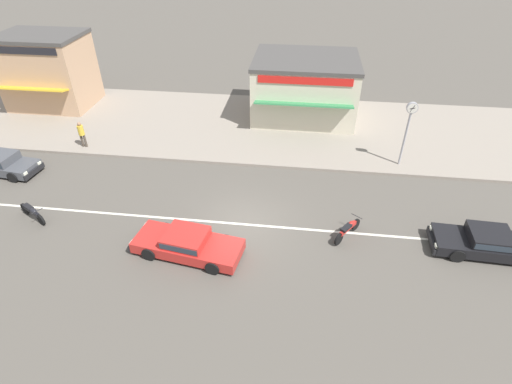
{
  "coord_description": "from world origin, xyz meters",
  "views": [
    {
      "loc": [
        2.37,
        -14.01,
        12.0
      ],
      "look_at": [
        0.43,
        1.52,
        0.8
      ],
      "focal_mm": 28.0,
      "sensor_mm": 36.0,
      "label": 1
    }
  ],
  "objects_px": {
    "hatchback_dark_grey_2": "(2,163)",
    "pedestrian_near_clock": "(81,133)",
    "sedan_red_3": "(187,243)",
    "street_clock": "(409,120)",
    "sedan_black_1": "(488,242)",
    "motorcycle_0": "(32,212)",
    "shopfront_corner_warung": "(305,87)",
    "shopfront_mid_block": "(48,70)",
    "motorcycle_1": "(348,229)"
  },
  "relations": [
    {
      "from": "sedan_black_1",
      "to": "motorcycle_1",
      "type": "relative_size",
      "value": 2.86
    },
    {
      "from": "hatchback_dark_grey_2",
      "to": "street_clock",
      "type": "bearing_deg",
      "value": 8.66
    },
    {
      "from": "sedan_black_1",
      "to": "pedestrian_near_clock",
      "type": "xyz_separation_m",
      "value": [
        -21.11,
        6.37,
        0.54
      ]
    },
    {
      "from": "hatchback_dark_grey_2",
      "to": "street_clock",
      "type": "height_order",
      "value": "street_clock"
    },
    {
      "from": "motorcycle_1",
      "to": "shopfront_corner_warung",
      "type": "distance_m",
      "value": 12.76
    },
    {
      "from": "hatchback_dark_grey_2",
      "to": "shopfront_mid_block",
      "type": "xyz_separation_m",
      "value": [
        -1.82,
        8.91,
        2.05
      ]
    },
    {
      "from": "motorcycle_1",
      "to": "shopfront_corner_warung",
      "type": "bearing_deg",
      "value": 100.7
    },
    {
      "from": "sedan_red_3",
      "to": "street_clock",
      "type": "relative_size",
      "value": 1.32
    },
    {
      "from": "hatchback_dark_grey_2",
      "to": "motorcycle_0",
      "type": "bearing_deg",
      "value": -42.95
    },
    {
      "from": "hatchback_dark_grey_2",
      "to": "motorcycle_1",
      "type": "height_order",
      "value": "hatchback_dark_grey_2"
    },
    {
      "from": "motorcycle_0",
      "to": "street_clock",
      "type": "height_order",
      "value": "street_clock"
    },
    {
      "from": "shopfront_corner_warung",
      "to": "sedan_black_1",
      "type": "bearing_deg",
      "value": -57.37
    },
    {
      "from": "hatchback_dark_grey_2",
      "to": "pedestrian_near_clock",
      "type": "distance_m",
      "value": 4.42
    },
    {
      "from": "hatchback_dark_grey_2",
      "to": "motorcycle_1",
      "type": "xyz_separation_m",
      "value": [
        18.53,
        -3.08,
        -0.16
      ]
    },
    {
      "from": "sedan_red_3",
      "to": "shopfront_corner_warung",
      "type": "height_order",
      "value": "shopfront_corner_warung"
    },
    {
      "from": "street_clock",
      "to": "shopfront_mid_block",
      "type": "relative_size",
      "value": 0.66
    },
    {
      "from": "motorcycle_1",
      "to": "shopfront_corner_warung",
      "type": "height_order",
      "value": "shopfront_corner_warung"
    },
    {
      "from": "pedestrian_near_clock",
      "to": "sedan_black_1",
      "type": "bearing_deg",
      "value": -16.79
    },
    {
      "from": "sedan_black_1",
      "to": "sedan_red_3",
      "type": "height_order",
      "value": "same"
    },
    {
      "from": "sedan_red_3",
      "to": "shopfront_corner_warung",
      "type": "distance_m",
      "value": 15.07
    },
    {
      "from": "hatchback_dark_grey_2",
      "to": "motorcycle_0",
      "type": "height_order",
      "value": "hatchback_dark_grey_2"
    },
    {
      "from": "sedan_black_1",
      "to": "street_clock",
      "type": "distance_m",
      "value": 7.48
    },
    {
      "from": "motorcycle_0",
      "to": "shopfront_corner_warung",
      "type": "xyz_separation_m",
      "value": [
        12.22,
        13.02,
        1.7
      ]
    },
    {
      "from": "sedan_red_3",
      "to": "motorcycle_1",
      "type": "height_order",
      "value": "sedan_red_3"
    },
    {
      "from": "sedan_red_3",
      "to": "motorcycle_1",
      "type": "xyz_separation_m",
      "value": [
        6.78,
        1.89,
        -0.11
      ]
    },
    {
      "from": "sedan_black_1",
      "to": "motorcycle_0",
      "type": "height_order",
      "value": "sedan_black_1"
    },
    {
      "from": "sedan_red_3",
      "to": "motorcycle_0",
      "type": "relative_size",
      "value": 2.76
    },
    {
      "from": "sedan_black_1",
      "to": "motorcycle_1",
      "type": "xyz_separation_m",
      "value": [
        -5.77,
        0.25,
        -0.11
      ]
    },
    {
      "from": "motorcycle_0",
      "to": "shopfront_mid_block",
      "type": "bearing_deg",
      "value": 114.64
    },
    {
      "from": "pedestrian_near_clock",
      "to": "shopfront_corner_warung",
      "type": "bearing_deg",
      "value": 25.9
    },
    {
      "from": "motorcycle_0",
      "to": "street_clock",
      "type": "distance_m",
      "value": 19.3
    },
    {
      "from": "sedan_red_3",
      "to": "shopfront_mid_block",
      "type": "relative_size",
      "value": 0.87
    },
    {
      "from": "sedan_black_1",
      "to": "shopfront_mid_block",
      "type": "relative_size",
      "value": 0.82
    },
    {
      "from": "shopfront_corner_warung",
      "to": "shopfront_mid_block",
      "type": "xyz_separation_m",
      "value": [
        -18.0,
        -0.42,
        0.51
      ]
    },
    {
      "from": "sedan_red_3",
      "to": "motorcycle_0",
      "type": "distance_m",
      "value": 7.9
    },
    {
      "from": "sedan_black_1",
      "to": "motorcycle_1",
      "type": "distance_m",
      "value": 5.77
    },
    {
      "from": "sedan_black_1",
      "to": "pedestrian_near_clock",
      "type": "bearing_deg",
      "value": 163.21
    },
    {
      "from": "motorcycle_0",
      "to": "shopfront_corner_warung",
      "type": "bearing_deg",
      "value": 46.8
    },
    {
      "from": "street_clock",
      "to": "shopfront_corner_warung",
      "type": "height_order",
      "value": "shopfront_corner_warung"
    },
    {
      "from": "hatchback_dark_grey_2",
      "to": "motorcycle_1",
      "type": "bearing_deg",
      "value": -9.45
    },
    {
      "from": "hatchback_dark_grey_2",
      "to": "sedan_red_3",
      "type": "bearing_deg",
      "value": -22.97
    },
    {
      "from": "sedan_black_1",
      "to": "street_clock",
      "type": "bearing_deg",
      "value": 110.71
    },
    {
      "from": "street_clock",
      "to": "sedan_black_1",
      "type": "bearing_deg",
      "value": -69.29
    },
    {
      "from": "street_clock",
      "to": "shopfront_mid_block",
      "type": "height_order",
      "value": "shopfront_mid_block"
    },
    {
      "from": "sedan_red_3",
      "to": "motorcycle_1",
      "type": "relative_size",
      "value": 3.03
    },
    {
      "from": "pedestrian_near_clock",
      "to": "street_clock",
      "type": "bearing_deg",
      "value": 0.88
    },
    {
      "from": "motorcycle_1",
      "to": "sedan_red_3",
      "type": "bearing_deg",
      "value": -164.42
    },
    {
      "from": "motorcycle_1",
      "to": "pedestrian_near_clock",
      "type": "distance_m",
      "value": 16.53
    },
    {
      "from": "sedan_red_3",
      "to": "motorcycle_0",
      "type": "bearing_deg",
      "value": 170.55
    },
    {
      "from": "street_clock",
      "to": "shopfront_corner_warung",
      "type": "relative_size",
      "value": 0.54
    }
  ]
}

